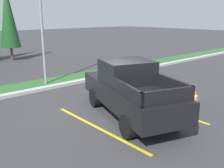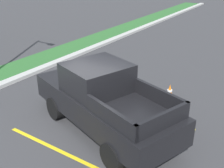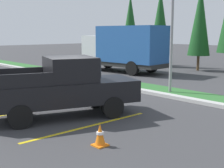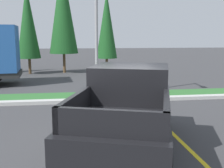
# 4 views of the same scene
# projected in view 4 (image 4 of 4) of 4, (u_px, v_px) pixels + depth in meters

# --- Properties ---
(ground_plane) EXTENTS (120.00, 120.00, 0.00)m
(ground_plane) POSITION_uv_depth(u_px,v_px,m) (108.00, 147.00, 7.15)
(ground_plane) COLOR #38383A
(parking_line_near) EXTENTS (0.12, 4.80, 0.01)m
(parking_line_near) POSITION_uv_depth(u_px,v_px,m) (63.00, 157.00, 6.57)
(parking_line_near) COLOR yellow
(parking_line_near) RESTS_ON ground
(parking_line_far) EXTENTS (0.12, 4.80, 0.01)m
(parking_line_far) POSITION_uv_depth(u_px,v_px,m) (189.00, 149.00, 6.99)
(parking_line_far) COLOR yellow
(parking_line_far) RESTS_ON ground
(curb_strip) EXTENTS (56.00, 0.40, 0.15)m
(curb_strip) POSITION_uv_depth(u_px,v_px,m) (94.00, 100.00, 12.02)
(curb_strip) COLOR #B2B2AD
(curb_strip) RESTS_ON ground
(grass_median) EXTENTS (56.00, 1.80, 0.06)m
(grass_median) POSITION_uv_depth(u_px,v_px,m) (92.00, 96.00, 13.10)
(grass_median) COLOR #2D662D
(grass_median) RESTS_ON ground
(pickup_truck_main) EXTENTS (3.46, 5.55, 2.10)m
(pickup_truck_main) POSITION_uv_depth(u_px,v_px,m) (129.00, 111.00, 6.66)
(pickup_truck_main) COLOR black
(pickup_truck_main) RESTS_ON ground
(street_light) EXTENTS (0.24, 1.49, 6.99)m
(street_light) POSITION_uv_depth(u_px,v_px,m) (96.00, 7.00, 12.11)
(street_light) COLOR gray
(street_light) RESTS_ON ground
(cypress_tree_center) EXTENTS (1.70, 1.70, 6.54)m
(cypress_tree_center) POSITION_uv_depth(u_px,v_px,m) (28.00, 22.00, 20.48)
(cypress_tree_center) COLOR brown
(cypress_tree_center) RESTS_ON ground
(cypress_tree_right_inner) EXTENTS (2.17, 2.17, 8.33)m
(cypress_tree_right_inner) POSITION_uv_depth(u_px,v_px,m) (63.00, 8.00, 20.99)
(cypress_tree_right_inner) COLOR brown
(cypress_tree_right_inner) RESTS_ON ground
(cypress_tree_rightmost) EXTENTS (1.61, 1.61, 6.20)m
(cypress_tree_rightmost) POSITION_uv_depth(u_px,v_px,m) (107.00, 25.00, 21.40)
(cypress_tree_rightmost) COLOR brown
(cypress_tree_rightmost) RESTS_ON ground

